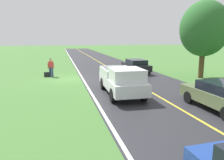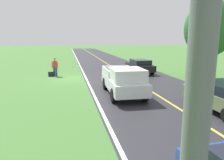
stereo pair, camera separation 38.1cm
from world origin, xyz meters
name	(u,v)px [view 2 (the right image)]	position (x,y,z in m)	size (l,w,h in m)	color
ground_plane	(73,79)	(0.00, 0.00, 0.00)	(200.00, 200.00, 0.00)	#427033
road_surface	(128,77)	(-5.12, 0.00, 0.00)	(8.25, 120.00, 0.00)	#28282D
lane_edge_line	(86,78)	(-1.17, 0.00, 0.01)	(0.16, 117.60, 0.00)	silver
lane_centre_line	(128,77)	(-5.12, 0.00, 0.01)	(0.14, 117.60, 0.00)	gold
hitchhiker_walking	(55,66)	(1.58, -1.64, 0.98)	(0.62, 0.52, 1.75)	navy
suitcase_carried	(51,74)	(2.01, -1.58, 0.23)	(0.20, 0.46, 0.45)	black
pickup_truck_passing	(124,80)	(-3.02, 6.46, 0.97)	(2.21, 5.45, 1.82)	silver
traffic_light_mast	(178,34)	(-0.21, 18.11, 3.55)	(0.61, 0.32, 5.20)	slate
tree_far_side_near	(209,29)	(-11.75, 2.25, 4.38)	(4.23, 4.23, 6.83)	brown
sedan_near_oncoming	(140,66)	(-6.97, -2.00, 0.75)	(1.96, 4.42, 1.41)	black
sedan_mid_oncoming	(223,96)	(-7.00, 10.40, 0.75)	(2.01, 4.44, 1.41)	#66754C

